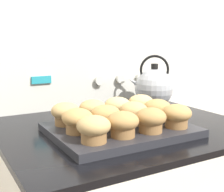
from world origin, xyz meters
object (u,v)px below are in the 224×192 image
(muffin_r2_c0, at_px, (66,113))
(muffin_r1_c2, at_px, (134,112))
(muffin_r1_c0, at_px, (77,120))
(tea_kettle, at_px, (154,87))
(muffin_r1_c3, at_px, (157,109))
(muffin_r0_c1, at_px, (123,124))
(muffin_r1_c1, at_px, (106,116))
(muffin_r0_c0, at_px, (94,128))
(muffin_r0_c3, at_px, (177,115))
(muffin_r2_c2, at_px, (118,107))
(muffin_pan, at_px, (120,130))
(muffin_r2_c1, at_px, (93,110))
(muffin_r2_c3, at_px, (141,104))
(muffin_r0_c2, at_px, (151,120))

(muffin_r2_c0, bearing_deg, muffin_r1_c2, -26.82)
(muffin_r1_c0, xyz_separation_m, tea_kettle, (0.44, 0.24, 0.02))
(muffin_r1_c2, xyz_separation_m, muffin_r1_c3, (0.09, -0.00, 0.00))
(tea_kettle, bearing_deg, muffin_r0_c1, -136.41)
(muffin_r1_c1, bearing_deg, muffin_r0_c0, -131.99)
(muffin_r0_c3, bearing_deg, muffin_r2_c2, 116.59)
(muffin_r0_c1, bearing_deg, muffin_r2_c0, 115.83)
(muffin_pan, xyz_separation_m, muffin_r2_c1, (-0.04, 0.09, 0.05))
(muffin_r2_c2, bearing_deg, muffin_r1_c3, -46.01)
(muffin_r0_c3, relative_size, muffin_r2_c3, 1.00)
(muffin_pan, height_order, muffin_r1_c1, muffin_r1_c1)
(muffin_r0_c2, relative_size, muffin_r0_c3, 1.00)
(muffin_r1_c0, relative_size, muffin_r2_c1, 1.00)
(muffin_r2_c1, bearing_deg, muffin_r2_c0, 179.07)
(muffin_r1_c0, distance_m, muffin_r2_c2, 0.20)
(muffin_r2_c0, distance_m, muffin_r2_c3, 0.27)
(muffin_r0_c3, height_order, muffin_r1_c3, same)
(muffin_pan, distance_m, muffin_r0_c1, 0.11)
(muffin_r1_c0, relative_size, muffin_r2_c2, 1.00)
(muffin_r0_c2, distance_m, muffin_r2_c2, 0.18)
(muffin_r0_c0, bearing_deg, muffin_r2_c1, 64.55)
(muffin_r0_c3, xyz_separation_m, muffin_r1_c1, (-0.18, 0.09, 0.00))
(muffin_r1_c0, bearing_deg, tea_kettle, 29.07)
(muffin_r1_c3, distance_m, muffin_r2_c0, 0.28)
(muffin_r1_c1, xyz_separation_m, muffin_r1_c3, (0.18, -0.00, 0.00))
(muffin_r2_c1, bearing_deg, muffin_pan, -63.87)
(muffin_r0_c0, distance_m, muffin_r2_c3, 0.32)
(muffin_r1_c3, bearing_deg, muffin_r1_c1, 179.09)
(muffin_r1_c0, relative_size, muffin_r1_c1, 1.00)
(muffin_pan, distance_m, muffin_r1_c0, 0.14)
(muffin_r1_c1, distance_m, muffin_r2_c0, 0.12)
(muffin_r2_c0, height_order, muffin_r2_c1, same)
(muffin_r0_c3, xyz_separation_m, muffin_r1_c3, (-0.00, 0.09, 0.00))
(muffin_r1_c1, relative_size, muffin_r2_c3, 1.00)
(muffin_r0_c0, xyz_separation_m, muffin_r2_c1, (0.09, 0.18, 0.00))
(muffin_r0_c0, relative_size, muffin_r1_c0, 1.00)
(muffin_r1_c0, xyz_separation_m, muffin_r1_c2, (0.18, 0.00, 0.00))
(muffin_r2_c0, bearing_deg, muffin_r0_c3, -34.28)
(muffin_r2_c2, bearing_deg, muffin_r2_c1, 179.84)
(muffin_r0_c2, xyz_separation_m, muffin_r2_c0, (-0.17, 0.18, 0.00))
(muffin_r2_c1, xyz_separation_m, muffin_r2_c3, (0.18, 0.00, 0.00))
(muffin_r1_c1, relative_size, muffin_r2_c1, 1.00)
(muffin_r0_c0, xyz_separation_m, tea_kettle, (0.43, 0.34, 0.02))
(muffin_r2_c2, bearing_deg, muffin_r0_c2, -90.64)
(muffin_r1_c3, bearing_deg, muffin_r1_c0, 179.42)
(muffin_r1_c3, height_order, muffin_r2_c1, same)
(muffin_r0_c2, height_order, muffin_r2_c3, same)
(muffin_r0_c0, bearing_deg, muffin_r0_c1, 2.20)
(muffin_r0_c3, relative_size, muffin_r2_c2, 1.00)
(muffin_r0_c0, relative_size, muffin_r2_c2, 1.00)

